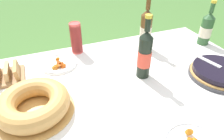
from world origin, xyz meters
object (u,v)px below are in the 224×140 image
at_px(berry_tart, 219,72).
at_px(snack_plate_left, 59,64).
at_px(cup_stack, 76,38).
at_px(cider_bottle_green, 206,29).
at_px(cider_bottle_amber, 146,30).
at_px(juice_bottle_red, 145,55).
at_px(bundt_cake, 33,104).

xyz_separation_m(berry_tart, snack_plate_left, (-0.80, 0.43, -0.02)).
distance_m(cup_stack, snack_plate_left, 0.21).
xyz_separation_m(cup_stack, cider_bottle_green, (0.86, -0.20, 0.01)).
xyz_separation_m(berry_tart, cup_stack, (-0.66, 0.55, 0.07)).
distance_m(cup_stack, cider_bottle_green, 0.89).
bearing_deg(cider_bottle_amber, berry_tart, -63.68).
xyz_separation_m(cider_bottle_green, juice_bottle_red, (-0.59, -0.19, 0.02)).
distance_m(bundt_cake, cup_stack, 0.55).
bearing_deg(berry_tart, bundt_cake, 174.48).
distance_m(bundt_cake, cider_bottle_green, 1.19).
relative_size(berry_tart, cup_stack, 1.56).
height_order(berry_tart, bundt_cake, bundt_cake).
relative_size(cup_stack, cider_bottle_green, 0.67).
bearing_deg(juice_bottle_red, bundt_cake, -173.27).
bearing_deg(berry_tart, cup_stack, 140.00).
distance_m(cider_bottle_amber, juice_bottle_red, 0.33).
distance_m(bundt_cake, juice_bottle_red, 0.59).
bearing_deg(cider_bottle_green, juice_bottle_red, -162.16).
height_order(bundt_cake, cider_bottle_amber, cider_bottle_amber).
bearing_deg(bundt_cake, cup_stack, 57.03).
bearing_deg(juice_bottle_red, snack_plate_left, 146.97).
bearing_deg(cider_bottle_amber, juice_bottle_red, -120.28).
height_order(berry_tart, cup_stack, cup_stack).
height_order(cup_stack, cider_bottle_green, cider_bottle_green).
distance_m(bundt_cake, snack_plate_left, 0.38).
relative_size(berry_tart, cider_bottle_green, 1.04).
bearing_deg(berry_tart, snack_plate_left, 151.66).
bearing_deg(cider_bottle_amber, bundt_cake, -154.70).
distance_m(berry_tart, juice_bottle_red, 0.43).
bearing_deg(cup_stack, cider_bottle_green, -13.26).
relative_size(cup_stack, cider_bottle_amber, 0.58).
xyz_separation_m(cup_stack, juice_bottle_red, (0.28, -0.39, 0.03)).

